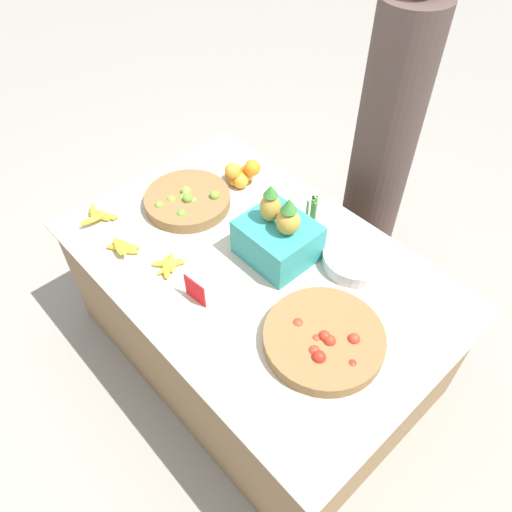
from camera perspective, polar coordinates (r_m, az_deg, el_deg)
ground_plane at (r=2.75m, az=0.00°, el=-10.67°), size 12.00×12.00×0.00m
market_table at (r=2.46m, az=0.00°, el=-6.33°), size 1.74×1.14×0.70m
lime_bowl at (r=2.46m, az=-7.81°, el=6.36°), size 0.42×0.42×0.09m
tomato_basket at (r=1.93m, az=7.77°, el=-9.40°), size 0.46×0.46×0.08m
orange_pile at (r=2.56m, az=-1.79°, el=9.31°), size 0.17×0.17×0.14m
metal_bowl at (r=2.21m, az=11.32°, el=-0.34°), size 0.29×0.29×0.06m
price_sign at (r=2.03m, az=-6.99°, el=-3.98°), size 0.11×0.02×0.12m
produce_crate at (r=2.14m, az=2.51°, el=2.29°), size 0.31×0.28×0.36m
veg_bundle at (r=2.34m, az=6.49°, el=5.20°), size 0.05×0.07×0.14m
banana_bunch_front_center at (r=2.30m, az=-15.03°, el=1.00°), size 0.15×0.13×0.06m
banana_bunch_middle_right at (r=2.19m, az=-9.93°, el=-1.02°), size 0.14×0.14×0.03m
banana_bunch_middle_left at (r=2.49m, az=-17.51°, el=4.45°), size 0.16×0.18×0.05m
vendor_person at (r=2.68m, az=14.24°, el=11.29°), size 0.31×0.31×1.75m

